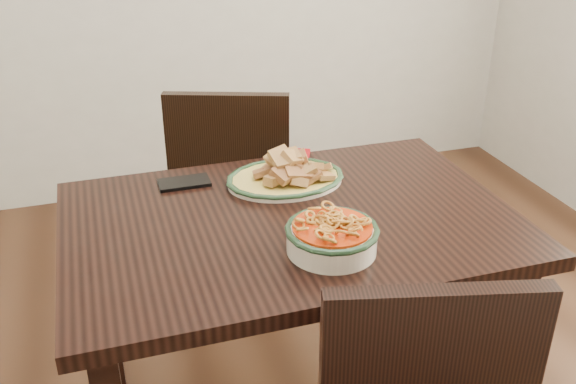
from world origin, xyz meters
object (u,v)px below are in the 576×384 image
object	(u,v)px
dining_table	(290,251)
smartphone	(184,183)
chair_far	(233,186)
noodle_bowl	(332,234)
fish_plate	(285,168)

from	to	relation	value
dining_table	smartphone	size ratio (longest dim) A/B	7.96
dining_table	chair_far	distance (m)	0.73
noodle_bowl	smartphone	distance (m)	0.53
fish_plate	dining_table	bearing A→B (deg)	-103.64
dining_table	smartphone	distance (m)	0.37
dining_table	noodle_bowl	distance (m)	0.24
smartphone	noodle_bowl	bearing A→B (deg)	-59.40
dining_table	chair_far	world-z (taller)	chair_far
fish_plate	smartphone	world-z (taller)	fish_plate
chair_far	smartphone	size ratio (longest dim) A/B	6.18
dining_table	fish_plate	size ratio (longest dim) A/B	3.46
chair_far	smartphone	world-z (taller)	chair_far
dining_table	smartphone	xyz separation A→B (m)	(-0.23, 0.27, 0.11)
chair_far	fish_plate	distance (m)	0.60
chair_far	noodle_bowl	distance (m)	0.95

